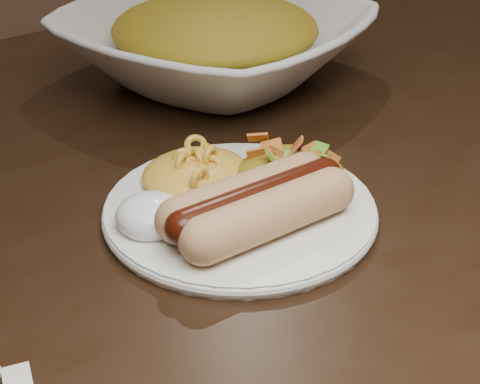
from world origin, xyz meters
TOP-DOWN VIEW (x-y plane):
  - table at (0.00, 0.00)m, footprint 1.60×0.90m
  - plate at (0.10, -0.04)m, footprint 0.23×0.23m
  - hotdog at (0.09, -0.07)m, footprint 0.12×0.07m
  - mac_and_cheese at (0.09, 0.01)m, footprint 0.09×0.08m
  - sour_cream at (0.03, -0.03)m, footprint 0.06×0.06m
  - taco_salad at (0.14, -0.04)m, footprint 0.09×0.08m
  - serving_bowl at (0.24, 0.19)m, footprint 0.37×0.37m
  - bowl_filling at (0.24, 0.19)m, footprint 0.24×0.24m

SIDE VIEW (x-z plane):
  - table at x=0.00m, z-range 0.28..1.03m
  - plate at x=0.10m, z-range 0.75..0.76m
  - taco_salad at x=0.14m, z-range 0.76..0.80m
  - sour_cream at x=0.03m, z-range 0.76..0.79m
  - mac_and_cheese at x=0.09m, z-range 0.76..0.79m
  - hotdog at x=0.09m, z-range 0.76..0.79m
  - serving_bowl at x=0.24m, z-range 0.75..0.82m
  - bowl_filling at x=0.24m, z-range 0.77..0.83m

